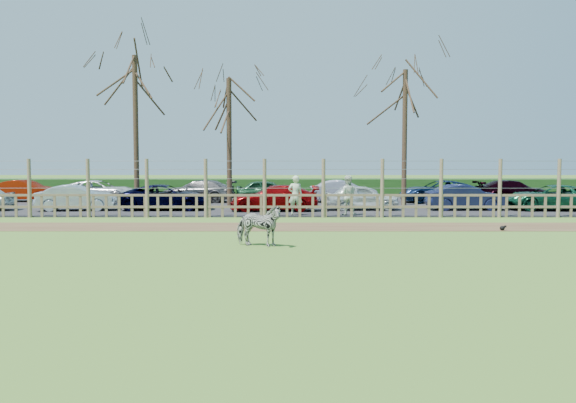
{
  "coord_description": "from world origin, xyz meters",
  "views": [
    {
      "loc": [
        1.02,
        -19.17,
        2.75
      ],
      "look_at": [
        1.0,
        2.5,
        1.1
      ],
      "focal_mm": 40.0,
      "sensor_mm": 36.0,
      "label": 1
    }
  ],
  "objects_px": {
    "car_2": "(166,197)",
    "visitor_b": "(347,195)",
    "crow": "(503,228)",
    "car_1": "(76,198)",
    "car_3": "(274,198)",
    "car_5": "(465,197)",
    "tree_mid": "(229,111)",
    "zebra": "(258,225)",
    "visitor_a": "(295,195)",
    "car_10": "(268,191)",
    "car_6": "(552,197)",
    "car_12": "(439,191)",
    "tree_left": "(135,94)",
    "car_13": "(513,191)",
    "car_9": "(198,191)",
    "car_4": "(362,197)",
    "car_11": "(344,191)",
    "car_8": "(98,191)",
    "tree_right": "(405,104)",
    "car_7": "(26,191)"
  },
  "relations": [
    {
      "from": "car_4",
      "to": "car_13",
      "type": "bearing_deg",
      "value": -63.3
    },
    {
      "from": "car_12",
      "to": "tree_mid",
      "type": "bearing_deg",
      "value": -79.43
    },
    {
      "from": "tree_right",
      "to": "car_9",
      "type": "relative_size",
      "value": 1.78
    },
    {
      "from": "car_8",
      "to": "tree_left",
      "type": "bearing_deg",
      "value": -138.4
    },
    {
      "from": "crow",
      "to": "car_1",
      "type": "bearing_deg",
      "value": 156.91
    },
    {
      "from": "visitor_b",
      "to": "car_6",
      "type": "bearing_deg",
      "value": -162.16
    },
    {
      "from": "crow",
      "to": "tree_mid",
      "type": "bearing_deg",
      "value": 136.3
    },
    {
      "from": "zebra",
      "to": "crow",
      "type": "bearing_deg",
      "value": -48.42
    },
    {
      "from": "crow",
      "to": "car_9",
      "type": "height_order",
      "value": "car_9"
    },
    {
      "from": "car_6",
      "to": "car_11",
      "type": "xyz_separation_m",
      "value": [
        -9.41,
        5.02,
        0.0
      ]
    },
    {
      "from": "zebra",
      "to": "visitor_a",
      "type": "distance_m",
      "value": 9.21
    },
    {
      "from": "car_2",
      "to": "car_8",
      "type": "bearing_deg",
      "value": 44.23
    },
    {
      "from": "crow",
      "to": "car_4",
      "type": "height_order",
      "value": "car_4"
    },
    {
      "from": "car_3",
      "to": "car_5",
      "type": "relative_size",
      "value": 1.14
    },
    {
      "from": "zebra",
      "to": "tree_left",
      "type": "bearing_deg",
      "value": 44.26
    },
    {
      "from": "visitor_b",
      "to": "car_5",
      "type": "distance_m",
      "value": 6.38
    },
    {
      "from": "car_10",
      "to": "car_13",
      "type": "bearing_deg",
      "value": -88.76
    },
    {
      "from": "crow",
      "to": "zebra",
      "type": "bearing_deg",
      "value": -155.59
    },
    {
      "from": "car_2",
      "to": "car_6",
      "type": "height_order",
      "value": "same"
    },
    {
      "from": "car_10",
      "to": "visitor_a",
      "type": "bearing_deg",
      "value": -167.0
    },
    {
      "from": "car_5",
      "to": "visitor_a",
      "type": "bearing_deg",
      "value": 105.5
    },
    {
      "from": "car_6",
      "to": "car_9",
      "type": "distance_m",
      "value": 18.21
    },
    {
      "from": "car_8",
      "to": "car_13",
      "type": "relative_size",
      "value": 1.04
    },
    {
      "from": "car_9",
      "to": "car_4",
      "type": "bearing_deg",
      "value": 67.17
    },
    {
      "from": "car_4",
      "to": "car_5",
      "type": "xyz_separation_m",
      "value": [
        4.92,
        0.01,
        0.0
      ]
    },
    {
      "from": "tree_left",
      "to": "car_13",
      "type": "xyz_separation_m",
      "value": [
        19.9,
        3.59,
        -4.98
      ]
    },
    {
      "from": "car_6",
      "to": "car_12",
      "type": "relative_size",
      "value": 1.0
    },
    {
      "from": "visitor_a",
      "to": "crow",
      "type": "xyz_separation_m",
      "value": [
        7.29,
        -5.29,
        -0.81
      ]
    },
    {
      "from": "car_12",
      "to": "car_13",
      "type": "bearing_deg",
      "value": 92.41
    },
    {
      "from": "tree_right",
      "to": "visitor_a",
      "type": "height_order",
      "value": "tree_right"
    },
    {
      "from": "zebra",
      "to": "car_10",
      "type": "bearing_deg",
      "value": 18.1
    },
    {
      "from": "visitor_b",
      "to": "car_9",
      "type": "distance_m",
      "value": 10.68
    },
    {
      "from": "tree_right",
      "to": "car_10",
      "type": "bearing_deg",
      "value": 161.81
    },
    {
      "from": "car_2",
      "to": "visitor_b",
      "type": "bearing_deg",
      "value": -107.58
    },
    {
      "from": "car_3",
      "to": "car_13",
      "type": "xyz_separation_m",
      "value": [
        13.04,
        5.42,
        0.0
      ]
    },
    {
      "from": "crow",
      "to": "car_9",
      "type": "relative_size",
      "value": 0.06
    },
    {
      "from": "car_2",
      "to": "car_7",
      "type": "xyz_separation_m",
      "value": [
        -8.77,
        5.1,
        0.0
      ]
    },
    {
      "from": "tree_mid",
      "to": "car_13",
      "type": "relative_size",
      "value": 1.65
    },
    {
      "from": "car_1",
      "to": "car_3",
      "type": "relative_size",
      "value": 0.88
    },
    {
      "from": "car_5",
      "to": "car_11",
      "type": "xyz_separation_m",
      "value": [
        -5.36,
        4.88,
        0.0
      ]
    },
    {
      "from": "car_7",
      "to": "car_12",
      "type": "distance_m",
      "value": 22.88
    },
    {
      "from": "visitor_a",
      "to": "car_5",
      "type": "height_order",
      "value": "visitor_a"
    },
    {
      "from": "tree_left",
      "to": "crow",
      "type": "distance_m",
      "value": 18.49
    },
    {
      "from": "car_4",
      "to": "car_13",
      "type": "relative_size",
      "value": 0.85
    },
    {
      "from": "car_4",
      "to": "car_8",
      "type": "distance_m",
      "value": 14.71
    },
    {
      "from": "visitor_a",
      "to": "car_12",
      "type": "bearing_deg",
      "value": -142.3
    },
    {
      "from": "tree_mid",
      "to": "car_3",
      "type": "xyz_separation_m",
      "value": [
        2.36,
        -2.83,
        -4.23
      ]
    },
    {
      "from": "car_2",
      "to": "tree_right",
      "type": "bearing_deg",
      "value": -77.36
    },
    {
      "from": "tree_left",
      "to": "car_12",
      "type": "height_order",
      "value": "tree_left"
    },
    {
      "from": "car_3",
      "to": "car_8",
      "type": "height_order",
      "value": "same"
    }
  ]
}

